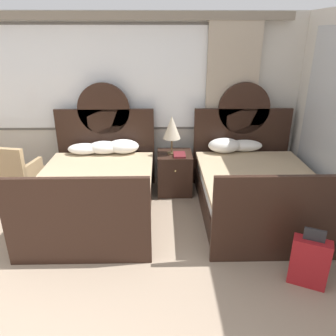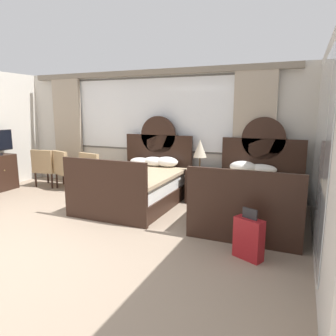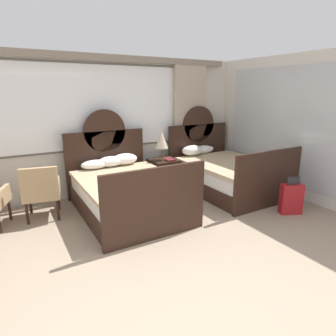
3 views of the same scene
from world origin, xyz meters
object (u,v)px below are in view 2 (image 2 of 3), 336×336
suitcase_on_floor (249,238)px  bed_near_window (137,185)px  bed_near_mirror (253,198)px  table_lamp_on_nightstand (200,149)px  nightstand_between_beds (202,185)px  armchair_by_window_centre (67,168)px  armchair_by_window_right (47,166)px  book_on_nightstand (204,170)px  armchair_by_window_left (95,170)px

suitcase_on_floor → bed_near_window: bearing=147.9°
bed_near_mirror → table_lamp_on_nightstand: bearing=149.9°
bed_near_window → nightstand_between_beds: 1.29m
table_lamp_on_nightstand → armchair_by_window_centre: bearing=-175.4°
armchair_by_window_right → suitcase_on_floor: 5.40m
book_on_nightstand → suitcase_on_floor: 2.40m
armchair_by_window_left → armchair_by_window_centre: size_ratio=1.00×
bed_near_window → armchair_by_window_right: bed_near_window is taller
suitcase_on_floor → nightstand_between_beds: bearing=120.4°
book_on_nightstand → bed_near_mirror: bearing=-28.6°
bed_near_window → armchair_by_window_left: size_ratio=2.40×
book_on_nightstand → armchair_by_window_centre: size_ratio=0.29×
bed_near_window → nightstand_between_beds: bearing=31.0°
armchair_by_window_centre → book_on_nightstand: bearing=2.7°
suitcase_on_floor → book_on_nightstand: bearing=120.3°
table_lamp_on_nightstand → book_on_nightstand: size_ratio=2.28×
armchair_by_window_centre → table_lamp_on_nightstand: bearing=4.6°
nightstand_between_beds → armchair_by_window_centre: size_ratio=0.73×
nightstand_between_beds → armchair_by_window_right: size_ratio=0.73×
armchair_by_window_left → book_on_nightstand: bearing=3.6°
table_lamp_on_nightstand → armchair_by_window_right: (-3.74, -0.26, -0.56)m
bed_near_mirror → armchair_by_window_centre: bed_near_mirror is taller
bed_near_mirror → nightstand_between_beds: bed_near_mirror is taller
bed_near_window → nightstand_between_beds: bed_near_window is taller
armchair_by_window_centre → nightstand_between_beds: bearing=4.6°
bed_near_mirror → armchair_by_window_centre: bearing=174.5°
table_lamp_on_nightstand → book_on_nightstand: table_lamp_on_nightstand is taller
bed_near_window → armchair_by_window_centre: 2.12m
bed_near_window → armchair_by_window_right: size_ratio=2.40×
bed_near_window → bed_near_mirror: bearing=-0.2°
armchair_by_window_left → suitcase_on_floor: size_ratio=1.39×
book_on_nightstand → armchair_by_window_left: (-2.46, -0.15, -0.17)m
bed_near_window → book_on_nightstand: bearing=25.4°
book_on_nightstand → suitcase_on_floor: book_on_nightstand is taller
bed_near_window → armchair_by_window_centre: bed_near_window is taller
armchair_by_window_centre → suitcase_on_floor: size_ratio=1.39×
table_lamp_on_nightstand → armchair_by_window_left: (-2.35, -0.26, -0.56)m
bed_near_window → table_lamp_on_nightstand: bearing=31.9°
book_on_nightstand → table_lamp_on_nightstand: bearing=138.6°
armchair_by_window_left → nightstand_between_beds: bearing=6.2°
bed_near_mirror → armchair_by_window_right: (-4.89, 0.41, 0.13)m
book_on_nightstand → armchair_by_window_left: 2.47m
armchair_by_window_centre → suitcase_on_floor: armchair_by_window_centre is taller
armchair_by_window_right → bed_near_window: bearing=-8.6°
bed_near_mirror → armchair_by_window_left: bed_near_mirror is taller
suitcase_on_floor → armchair_by_window_right: bearing=159.5°
nightstand_between_beds → bed_near_window: bearing=-149.0°
nightstand_between_beds → table_lamp_on_nightstand: (-0.05, -0.01, 0.74)m
table_lamp_on_nightstand → armchair_by_window_right: size_ratio=0.66×
bed_near_mirror → bed_near_window: bearing=179.8°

